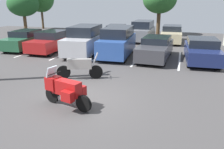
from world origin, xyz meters
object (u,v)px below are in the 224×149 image
car_charcoal (156,48)px  car_far_grey (143,31)px  car_far_champagne (172,34)px  car_green (25,40)px  car_blue (118,42)px  car_navy (202,51)px  motorcycle_second (80,67)px  motorcycle_touring (65,89)px  car_red (51,42)px  car_silver (85,40)px  car_far_tan (116,32)px

car_charcoal → car_far_grey: size_ratio=1.04×
car_charcoal → car_far_champagne: (0.67, 6.99, 0.02)m
car_green → car_blue: size_ratio=0.94×
car_far_grey → car_green: bearing=-141.7°
car_charcoal → car_blue: bearing=-179.8°
car_green → car_navy: bearing=-1.8°
motorcycle_second → car_navy: bearing=41.2°
motorcycle_touring → car_red: car_red is taller
car_green → car_red: car_red is taller
motorcycle_second → car_red: bearing=131.6°
car_silver → motorcycle_second: bearing=-69.5°
car_blue → car_far_champagne: 7.73m
car_far_champagne → car_green: bearing=-149.1°
car_navy → car_far_champagne: car_far_champagne is taller
car_far_tan → car_blue: bearing=-73.5°
car_far_grey → car_far_champagne: size_ratio=1.01×
car_red → car_charcoal: bearing=-0.8°
car_charcoal → car_far_grey: car_far_grey is taller
car_blue → car_navy: bearing=-0.5°
car_far_grey → car_navy: bearing=-55.0°
car_silver → car_charcoal: (5.07, -0.01, -0.28)m
car_red → car_charcoal: 7.86m
car_green → car_far_tan: car_green is taller
car_green → car_charcoal: bearing=-2.0°
motorcycle_touring → car_far_tan: bearing=98.9°
car_blue → motorcycle_second: bearing=-95.2°
motorcycle_second → car_green: car_green is taller
car_green → car_blue: bearing=-2.7°
car_navy → motorcycle_second: bearing=-138.8°
car_green → car_charcoal: size_ratio=0.91×
car_silver → car_far_champagne: bearing=50.5°
car_far_tan → car_red: bearing=-113.7°
car_green → car_far_champagne: 12.89m
car_green → car_silver: (5.31, -0.35, 0.27)m
car_green → motorcycle_second: bearing=-37.7°
car_blue → car_far_tan: 7.52m
car_blue → car_navy: (5.48, -0.05, -0.26)m
motorcycle_second → car_navy: car_navy is taller
car_blue → car_far_champagne: (3.29, 6.99, -0.27)m
car_far_grey → car_far_champagne: 2.72m
motorcycle_touring → car_charcoal: size_ratio=0.43×
car_green → car_charcoal: (10.38, -0.36, -0.01)m
car_far_tan → car_far_grey: (2.72, -0.24, 0.24)m
car_charcoal → motorcycle_touring: bearing=-105.5°
car_far_tan → car_far_champagne: 5.43m
car_charcoal → car_navy: car_navy is taller
car_green → car_far_grey: (8.35, 6.59, 0.20)m
car_far_tan → car_navy: bearing=-43.6°
motorcycle_second → car_green: 9.21m
motorcycle_second → car_far_grey: car_far_grey is taller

